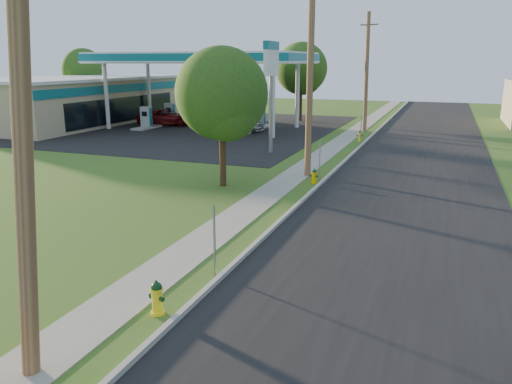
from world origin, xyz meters
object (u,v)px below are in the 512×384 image
utility_pole_mid (310,76)px  tree_back (84,72)px  utility_pole_far (367,72)px  fuel_pump_se (260,120)px  hydrant_mid (314,176)px  hydrant_far (360,136)px  tree_lot (302,71)px  car_silver (239,123)px  hydrant_near (157,298)px  utility_pole_near (22,116)px  fuel_pump_sw (170,116)px  price_pylon (271,65)px  car_red (166,117)px  fuel_pump_ne (242,125)px  fuel_pump_nw (146,120)px  tree_verge (223,98)px

utility_pole_mid → tree_back: bearing=144.8°
utility_pole_far → fuel_pump_se: 9.84m
hydrant_mid → hydrant_far: bearing=90.5°
tree_lot → car_silver: size_ratio=1.76×
utility_pole_far → hydrant_far: size_ratio=11.40×
hydrant_near → utility_pole_near: bearing=-100.8°
fuel_pump_sw → price_pylon: bearing=-39.4°
price_pylon → car_red: size_ratio=1.30×
hydrant_near → car_red: 35.88m
tree_lot → fuel_pump_sw: bearing=-150.3°
fuel_pump_ne → car_red: (-8.65, 2.77, 0.01)m
hydrant_mid → hydrant_far: 13.84m
utility_pole_near → car_silver: bearing=106.8°
utility_pole_far → fuel_pump_ne: 10.99m
utility_pole_far → fuel_pump_sw: 18.39m
tree_back → hydrant_mid: bearing=-36.3°
fuel_pump_nw → car_red: size_ratio=0.61×
car_red → utility_pole_mid: bearing=-149.3°
hydrant_near → tree_verge: bearing=107.0°
tree_verge → car_red: (-14.48, 19.27, -3.36)m
utility_pole_mid → car_silver: (-9.74, 14.27, -4.23)m
fuel_pump_sw → tree_lot: tree_lot is taller
tree_back → hydrant_far: bearing=-17.2°
car_red → hydrant_mid: bearing=-150.7°
utility_pole_far → tree_verge: utility_pole_far is taller
utility_pole_near → hydrant_far: 30.68m
fuel_pump_ne → car_silver: 1.52m
utility_pole_far → tree_verge: 21.73m
utility_pole_near → hydrant_far: (0.61, 30.36, -4.40)m
hydrant_far → price_pylon: bearing=-123.3°
fuel_pump_sw → car_red: fuel_pump_sw is taller
utility_pole_far → car_silver: 11.20m
tree_back → car_red: 16.19m
utility_pole_near → fuel_pump_se: size_ratio=2.96×
car_silver → hydrant_far: bearing=-96.1°
utility_pole_mid → tree_back: 38.91m
fuel_pump_nw → hydrant_mid: bearing=-37.9°
hydrant_mid → utility_pole_mid: bearing=115.8°
hydrant_far → car_red: 18.47m
hydrant_far → hydrant_mid: bearing=-89.5°
tree_lot → hydrant_near: 39.46m
fuel_pump_ne → tree_back: 25.06m
fuel_pump_sw → car_silver: size_ratio=0.75×
tree_lot → car_red: 13.65m
utility_pole_far → hydrant_mid: utility_pole_far is taller
tree_back → hydrant_mid: 40.57m
utility_pole_far → car_silver: utility_pole_far is taller
tree_back → utility_pole_mid: bearing=-35.2°
car_red → car_silver: (7.80, -1.50, -0.01)m
tree_lot → tree_back: size_ratio=1.05×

